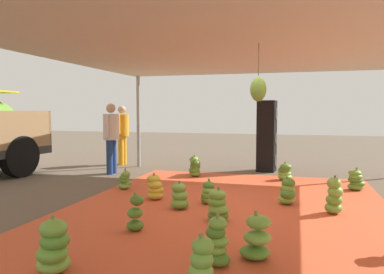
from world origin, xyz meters
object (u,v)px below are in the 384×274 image
(banana_bunch_8, at_px, (125,181))
(banana_bunch_12, at_px, (179,197))
(banana_bunch_3, at_px, (287,192))
(banana_bunch_10, at_px, (334,197))
(banana_bunch_2, at_px, (195,167))
(worker_0, at_px, (122,130))
(banana_bunch_1, at_px, (54,248))
(banana_bunch_15, at_px, (285,172))
(banana_bunch_13, at_px, (208,193))
(speaker_stack, at_px, (267,136))
(banana_bunch_7, at_px, (356,181))
(banana_bunch_9, at_px, (202,267))
(banana_bunch_6, at_px, (217,243))
(banana_bunch_11, at_px, (155,188))
(worker_1, at_px, (111,133))
(banana_bunch_4, at_px, (135,214))
(banana_bunch_0, at_px, (257,239))
(banana_bunch_14, at_px, (218,206))

(banana_bunch_8, height_order, banana_bunch_12, banana_bunch_12)
(banana_bunch_3, relative_size, banana_bunch_10, 0.81)
(banana_bunch_2, distance_m, worker_0, 3.11)
(banana_bunch_1, height_order, banana_bunch_15, banana_bunch_1)
(banana_bunch_13, height_order, speaker_stack, speaker_stack)
(banana_bunch_7, distance_m, banana_bunch_9, 5.32)
(banana_bunch_13, bearing_deg, speaker_stack, -9.90)
(banana_bunch_9, bearing_deg, banana_bunch_6, 0.34)
(banana_bunch_2, height_order, banana_bunch_9, banana_bunch_9)
(banana_bunch_2, distance_m, speaker_stack, 2.22)
(banana_bunch_11, bearing_deg, worker_0, 33.61)
(banana_bunch_11, bearing_deg, worker_1, 42.38)
(banana_bunch_11, bearing_deg, banana_bunch_1, -176.55)
(banana_bunch_11, relative_size, speaker_stack, 0.26)
(banana_bunch_4, bearing_deg, banana_bunch_6, -121.50)
(banana_bunch_12, relative_size, worker_0, 0.26)
(worker_1, bearing_deg, banana_bunch_1, -157.25)
(banana_bunch_13, distance_m, speaker_stack, 4.00)
(worker_0, bearing_deg, banana_bunch_10, -125.60)
(banana_bunch_0, bearing_deg, worker_1, 42.39)
(banana_bunch_14, xyz_separation_m, worker_1, (3.27, 3.44, 0.82))
(banana_bunch_6, relative_size, banana_bunch_11, 1.15)
(banana_bunch_2, xyz_separation_m, banana_bunch_9, (-5.54, -1.60, 0.00))
(banana_bunch_12, bearing_deg, banana_bunch_0, -140.89)
(banana_bunch_9, height_order, banana_bunch_15, banana_bunch_9)
(banana_bunch_4, distance_m, banana_bunch_9, 1.89)
(banana_bunch_1, distance_m, banana_bunch_14, 2.46)
(banana_bunch_14, xyz_separation_m, banana_bunch_15, (3.54, -0.83, -0.03))
(banana_bunch_9, height_order, speaker_stack, speaker_stack)
(banana_bunch_4, xyz_separation_m, banana_bunch_14, (0.74, -0.96, -0.01))
(banana_bunch_0, distance_m, banana_bunch_12, 2.27)
(banana_bunch_9, distance_m, banana_bunch_12, 2.84)
(banana_bunch_12, bearing_deg, banana_bunch_8, 53.45)
(banana_bunch_6, bearing_deg, banana_bunch_8, 39.41)
(banana_bunch_3, distance_m, banana_bunch_12, 1.84)
(banana_bunch_12, bearing_deg, banana_bunch_7, -51.99)
(worker_0, xyz_separation_m, speaker_stack, (-0.07, -4.24, -0.09))
(worker_0, relative_size, speaker_stack, 0.94)
(banana_bunch_9, distance_m, banana_bunch_15, 5.70)
(banana_bunch_2, distance_m, banana_bunch_15, 2.12)
(banana_bunch_8, bearing_deg, banana_bunch_2, -28.98)
(banana_bunch_7, relative_size, banana_bunch_13, 1.05)
(banana_bunch_1, bearing_deg, speaker_stack, -12.03)
(banana_bunch_3, distance_m, speaker_stack, 3.66)
(banana_bunch_0, xyz_separation_m, banana_bunch_3, (2.51, -0.25, -0.01))
(banana_bunch_7, distance_m, speaker_stack, 2.84)
(banana_bunch_0, height_order, banana_bunch_9, banana_bunch_9)
(banana_bunch_11, height_order, banana_bunch_14, banana_bunch_14)
(banana_bunch_13, bearing_deg, worker_1, 52.67)
(banana_bunch_1, height_order, banana_bunch_9, banana_bunch_1)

